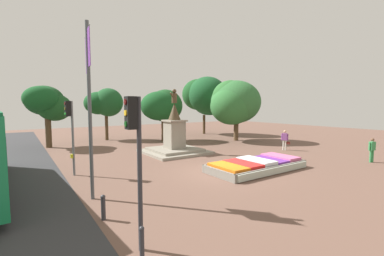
# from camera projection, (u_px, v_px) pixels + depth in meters

# --- Properties ---
(ground_plane) EXTENTS (74.68, 74.68, 0.00)m
(ground_plane) POSITION_uv_depth(u_px,v_px,m) (220.00, 172.00, 14.41)
(ground_plane) COLOR brown
(flower_planter) EXTENTS (5.98, 2.73, 0.63)m
(flower_planter) POSITION_uv_depth(u_px,v_px,m) (257.00, 165.00, 14.96)
(flower_planter) COLOR #38281C
(flower_planter) RESTS_ON ground_plane
(statue_monument) EXTENTS (4.59, 4.59, 5.05)m
(statue_monument) POSITION_uv_depth(u_px,v_px,m) (175.00, 140.00, 20.31)
(statue_monument) COLOR gray
(statue_monument) RESTS_ON ground_plane
(traffic_light_near_crossing) EXTENTS (0.41, 0.29, 3.95)m
(traffic_light_near_crossing) POSITION_uv_depth(u_px,v_px,m) (135.00, 145.00, 6.35)
(traffic_light_near_crossing) COLOR #2D2D33
(traffic_light_near_crossing) RESTS_ON ground_plane
(traffic_light_mid_block) EXTENTS (0.42, 0.31, 3.98)m
(traffic_light_mid_block) POSITION_uv_depth(u_px,v_px,m) (70.00, 125.00, 13.52)
(traffic_light_mid_block) COLOR slate
(traffic_light_mid_block) RESTS_ON ground_plane
(banner_pole) EXTENTS (0.14, 1.19, 6.96)m
(banner_pole) POSITION_uv_depth(u_px,v_px,m) (89.00, 102.00, 9.97)
(banner_pole) COLOR #4C5156
(banner_pole) RESTS_ON ground_plane
(pedestrian_with_handbag) EXTENTS (0.44, 0.67, 1.69)m
(pedestrian_with_handbag) POSITION_uv_depth(u_px,v_px,m) (285.00, 139.00, 21.57)
(pedestrian_with_handbag) COLOR beige
(pedestrian_with_handbag) RESTS_ON ground_plane
(pedestrian_near_planter) EXTENTS (0.55, 0.31, 1.62)m
(pedestrian_near_planter) POSITION_uv_depth(u_px,v_px,m) (372.00, 148.00, 16.92)
(pedestrian_near_planter) COLOR #338C4C
(pedestrian_near_planter) RESTS_ON ground_plane
(kerb_bollard_south) EXTENTS (0.13, 0.13, 0.89)m
(kerb_bollard_south) POSITION_uv_depth(u_px,v_px,m) (142.00, 243.00, 6.08)
(kerb_bollard_south) COLOR #2D2D33
(kerb_bollard_south) RESTS_ON ground_plane
(kerb_bollard_mid_a) EXTENTS (0.16, 0.16, 0.84)m
(kerb_bollard_mid_a) POSITION_uv_depth(u_px,v_px,m) (103.00, 207.00, 8.36)
(kerb_bollard_mid_a) COLOR #2D2D33
(kerb_bollard_mid_a) RESTS_ON ground_plane
(park_tree_far_left) EXTENTS (4.73, 3.87, 5.49)m
(park_tree_far_left) POSITION_uv_depth(u_px,v_px,m) (163.00, 106.00, 27.17)
(park_tree_far_left) COLOR #4C3823
(park_tree_far_left) RESTS_ON ground_plane
(park_tree_behind_statue) EXTENTS (3.98, 4.16, 5.56)m
(park_tree_behind_statue) POSITION_uv_depth(u_px,v_px,m) (47.00, 103.00, 22.88)
(park_tree_behind_statue) COLOR #4C3823
(park_tree_behind_statue) RESTS_ON ground_plane
(park_tree_far_right) EXTENTS (5.63, 5.47, 6.46)m
(park_tree_far_right) POSITION_uv_depth(u_px,v_px,m) (233.00, 102.00, 27.09)
(park_tree_far_right) COLOR brown
(park_tree_far_right) RESTS_ON ground_plane
(park_tree_street_side) EXTENTS (5.42, 6.25, 7.51)m
(park_tree_street_side) POSITION_uv_depth(u_px,v_px,m) (205.00, 97.00, 33.74)
(park_tree_street_side) COLOR #4C3823
(park_tree_street_side) RESTS_ON ground_plane
(park_tree_mid_canopy) EXTENTS (3.97, 3.95, 5.66)m
(park_tree_mid_canopy) POSITION_uv_depth(u_px,v_px,m) (104.00, 103.00, 28.01)
(park_tree_mid_canopy) COLOR #4C3823
(park_tree_mid_canopy) RESTS_ON ground_plane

